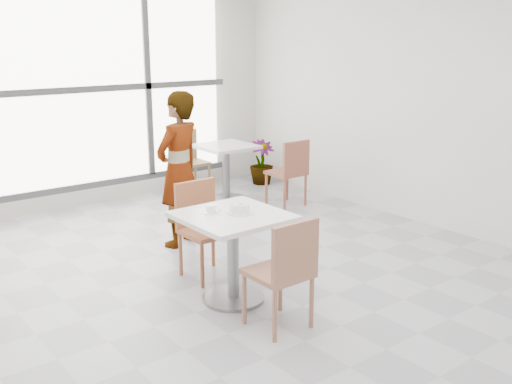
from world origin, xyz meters
TOP-DOWN VIEW (x-y plane):
  - floor at (0.00, 0.00)m, footprint 7.00×7.00m
  - wall_back at (0.00, 3.50)m, footprint 6.00×0.00m
  - wall_right at (3.00, 0.00)m, footprint 0.00×7.00m
  - window at (0.00, 3.44)m, footprint 4.60×0.07m
  - main_table at (0.01, 0.01)m, footprint 0.80×0.80m
  - chair_near at (0.00, -0.64)m, footprint 0.42×0.42m
  - chair_far at (0.12, 0.64)m, footprint 0.42×0.42m
  - oatmeal_bowl at (0.06, -0.01)m, footprint 0.21×0.21m
  - coffee_cup at (-0.11, 0.14)m, footprint 0.16×0.13m
  - person at (0.38, 1.46)m, footprint 0.68×0.56m
  - bg_table_right at (1.76, 2.58)m, footprint 0.70×0.70m
  - bg_chair_right_near at (2.23, 1.81)m, footprint 0.42×0.42m
  - bg_chair_right_far at (1.58, 3.24)m, footprint 0.42×0.42m
  - plant_right at (2.70, 2.99)m, footprint 0.44×0.44m

SIDE VIEW (x-z plane):
  - floor at x=0.00m, z-range 0.00..0.00m
  - plant_right at x=2.70m, z-range 0.00..0.65m
  - bg_table_right at x=1.76m, z-range 0.11..0.86m
  - chair_near at x=0.00m, z-range 0.07..0.94m
  - chair_far at x=0.12m, z-range 0.07..0.94m
  - bg_chair_right_near at x=2.23m, z-range 0.07..0.94m
  - bg_chair_right_far at x=1.58m, z-range 0.07..0.94m
  - main_table at x=0.01m, z-range 0.15..0.90m
  - coffee_cup at x=-0.11m, z-range 0.75..0.81m
  - oatmeal_bowl at x=0.06m, z-range 0.75..0.84m
  - person at x=0.38m, z-range 0.00..1.61m
  - window at x=0.00m, z-range 0.24..2.76m
  - wall_back at x=0.00m, z-range -1.50..4.50m
  - wall_right at x=3.00m, z-range -2.00..5.00m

